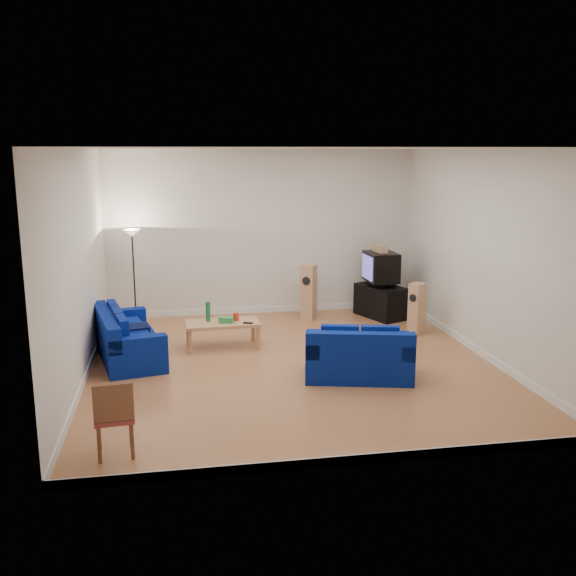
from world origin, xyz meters
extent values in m
cube|color=brown|center=(0.00, 0.00, 0.00)|extent=(6.00, 6.50, 0.01)
cube|color=white|center=(0.00, 0.00, 3.20)|extent=(6.00, 6.50, 0.01)
cube|color=white|center=(0.00, 3.25, 1.60)|extent=(6.00, 0.01, 3.20)
cube|color=white|center=(0.00, -3.25, 1.60)|extent=(6.00, 0.01, 3.20)
cube|color=white|center=(-3.00, 0.00, 1.60)|extent=(0.01, 6.50, 3.20)
cube|color=white|center=(3.00, 0.00, 1.60)|extent=(0.01, 6.50, 3.20)
cube|color=white|center=(0.00, 3.24, 0.06)|extent=(6.00, 0.02, 0.12)
cube|color=white|center=(0.00, -3.24, 0.06)|extent=(6.00, 0.02, 0.12)
cube|color=white|center=(-2.99, 0.00, 0.06)|extent=(0.02, 6.50, 0.12)
cube|color=white|center=(2.99, 0.00, 0.06)|extent=(0.02, 6.50, 0.12)
cube|color=navy|center=(-2.45, 0.74, 0.18)|extent=(1.23, 2.06, 0.37)
cube|color=navy|center=(-2.76, 0.67, 0.56)|extent=(0.60, 1.93, 0.38)
cube|color=navy|center=(-2.64, 1.59, 0.47)|extent=(0.86, 0.37, 0.21)
cube|color=navy|center=(-2.26, -0.11, 0.47)|extent=(0.86, 0.37, 0.21)
cube|color=black|center=(-2.32, 0.77, 0.46)|extent=(0.42, 0.42, 0.11)
cube|color=navy|center=(0.83, -0.69, 0.18)|extent=(1.65, 1.16, 0.37)
cube|color=navy|center=(0.76, -1.00, 0.56)|extent=(1.50, 0.54, 0.38)
cube|color=navy|center=(0.20, -0.54, 0.47)|extent=(0.38, 0.86, 0.21)
cube|color=navy|center=(1.46, -0.84, 0.47)|extent=(0.38, 0.86, 0.21)
cube|color=black|center=(0.86, -0.56, 0.46)|extent=(0.42, 0.42, 0.11)
cube|color=tan|center=(-0.97, 1.05, 0.41)|extent=(1.21, 0.64, 0.05)
cube|color=tan|center=(-1.51, 0.78, 0.19)|extent=(0.06, 0.06, 0.38)
cube|color=tan|center=(-1.53, 1.28, 0.19)|extent=(0.06, 0.06, 0.38)
cube|color=tan|center=(-0.42, 0.83, 0.19)|extent=(0.06, 0.06, 0.38)
cube|color=tan|center=(-0.44, 1.32, 0.19)|extent=(0.06, 0.06, 0.38)
cylinder|color=#197233|center=(-1.20, 1.13, 0.59)|extent=(0.08, 0.08, 0.32)
cube|color=green|center=(-0.92, 0.99, 0.48)|extent=(0.26, 0.19, 0.09)
cylinder|color=red|center=(-0.74, 1.09, 0.50)|extent=(0.09, 0.09, 0.13)
cube|color=black|center=(-0.57, 0.88, 0.44)|extent=(0.16, 0.10, 0.02)
cube|color=black|center=(2.20, 2.50, 0.31)|extent=(0.90, 1.15, 0.62)
cube|color=black|center=(2.23, 2.52, 0.66)|extent=(0.48, 0.51, 0.09)
cube|color=black|center=(2.18, 2.50, 0.99)|extent=(0.55, 0.74, 0.56)
cube|color=#48489F|center=(1.90, 2.49, 0.99)|extent=(0.04, 0.58, 0.45)
cube|color=tan|center=(2.16, 2.55, 1.34)|extent=(0.21, 0.41, 0.14)
cube|color=tan|center=(0.79, 2.59, 0.53)|extent=(0.37, 0.39, 1.05)
cylinder|color=black|center=(0.71, 2.45, 0.78)|extent=(0.15, 0.10, 0.16)
cube|color=tan|center=(2.45, 1.27, 0.45)|extent=(0.34, 0.33, 0.91)
cylinder|color=black|center=(2.34, 1.19, 0.67)|extent=(0.09, 0.12, 0.13)
cylinder|color=black|center=(-2.45, 2.70, 0.01)|extent=(0.23, 0.23, 0.03)
cylinder|color=black|center=(-2.45, 2.70, 0.86)|extent=(0.03, 0.03, 1.67)
cone|color=white|center=(-2.45, 2.70, 1.72)|extent=(0.31, 0.31, 0.13)
cube|color=brown|center=(-2.53, -2.73, 0.20)|extent=(0.04, 0.04, 0.41)
cube|color=brown|center=(-2.56, -2.40, 0.20)|extent=(0.04, 0.04, 0.41)
cube|color=brown|center=(-2.20, -2.69, 0.20)|extent=(0.04, 0.04, 0.41)
cube|color=brown|center=(-2.23, -2.36, 0.20)|extent=(0.04, 0.04, 0.41)
cube|color=#963231|center=(-2.38, -2.55, 0.42)|extent=(0.45, 0.45, 0.06)
cube|color=brown|center=(-2.36, -2.73, 0.65)|extent=(0.41, 0.08, 0.41)
camera|label=1|loc=(-1.67, -9.09, 3.17)|focal=40.00mm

